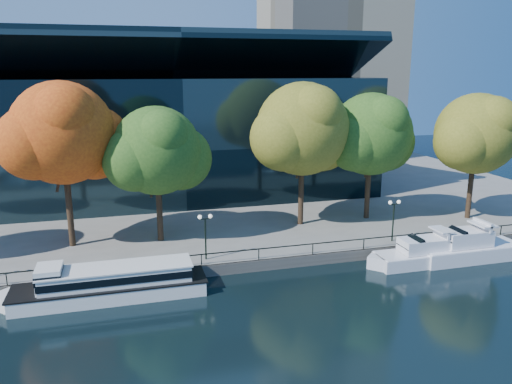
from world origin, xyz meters
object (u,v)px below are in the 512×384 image
object	(u,v)px
cruiser_near	(424,254)
tree_2	(159,153)
tree_5	(478,136)
tree_1	(65,135)
tree_3	(304,131)
cruiser_far	(465,248)
lamp_1	(205,226)
lamp_2	(394,211)
tour_boat	(105,283)
tree_4	(372,136)

from	to	relation	value
cruiser_near	tree_2	bearing A→B (deg)	156.33
cruiser_near	tree_5	distance (m)	16.75
tree_1	tree_3	xyz separation A→B (m)	(22.92, 0.73, -0.44)
cruiser_far	lamp_1	xyz separation A→B (m)	(-23.27, 3.84, 2.83)
cruiser_near	lamp_2	xyz separation A→B (m)	(-1.07, 3.74, 3.00)
tree_1	tree_2	bearing A→B (deg)	-4.44
tree_5	lamp_2	world-z (taller)	tree_5
tour_boat	tree_4	xyz separation A→B (m)	(27.77, 11.02, 8.84)
cruiser_far	tree_2	xyz separation A→B (m)	(-26.48, 9.87, 8.39)
tree_1	tree_4	bearing A→B (deg)	1.71
tree_3	tree_5	bearing A→B (deg)	-8.31
tour_boat	cruiser_near	xyz separation A→B (m)	(27.43, -0.31, -0.29)
tour_boat	tree_4	bearing A→B (deg)	21.64
tour_boat	tree_2	world-z (taller)	tree_2
tree_4	cruiser_near	bearing A→B (deg)	-91.75
tree_4	cruiser_far	bearing A→B (deg)	-71.52
cruiser_far	tree_3	size ratio (longest dim) A/B	0.75
tour_boat	tree_5	world-z (taller)	tree_5
tour_boat	tree_1	size ratio (longest dim) A/B	1.04
tree_2	lamp_2	size ratio (longest dim) A/B	3.19
cruiser_near	tree_2	world-z (taller)	tree_2
tree_1	tree_5	bearing A→B (deg)	-2.75
tree_4	lamp_1	distance (m)	21.76
tree_3	tree_4	world-z (taller)	tree_3
tour_boat	lamp_1	bearing A→B (deg)	22.45
tree_3	lamp_1	bearing A→B (deg)	-147.57
tour_boat	tree_4	world-z (taller)	tree_4
cruiser_far	tree_2	size ratio (longest dim) A/B	0.87
tree_1	cruiser_far	bearing A→B (deg)	-16.91
tour_boat	tree_1	world-z (taller)	tree_1
tree_3	lamp_2	xyz separation A→B (m)	(6.40, -7.40, -6.93)
tree_3	lamp_2	bearing A→B (deg)	-49.12
lamp_1	tree_1	bearing A→B (deg)	149.42
tree_5	lamp_1	xyz separation A→B (m)	(-30.33, -4.67, -6.17)
cruiser_near	lamp_1	world-z (taller)	lamp_1
tree_5	cruiser_far	bearing A→B (deg)	-129.66
lamp_1	lamp_2	world-z (taller)	same
tree_1	lamp_1	size ratio (longest dim) A/B	3.76
cruiser_far	lamp_2	distance (m)	7.08
tree_5	lamp_2	xyz separation A→B (m)	(-12.28, -4.67, -6.17)
lamp_2	tree_5	bearing A→B (deg)	20.81
cruiser_far	tree_4	bearing A→B (deg)	108.48
cruiser_far	tree_2	world-z (taller)	tree_2
cruiser_far	lamp_2	xyz separation A→B (m)	(-5.23, 3.84, 2.83)
tree_5	lamp_2	size ratio (longest dim) A/B	3.39
tour_boat	lamp_2	distance (m)	26.72
cruiser_near	tree_5	xyz separation A→B (m)	(11.21, 8.41, 9.18)
tour_boat	lamp_2	xyz separation A→B (m)	(26.36, 3.44, 2.71)
cruiser_far	tree_3	xyz separation A→B (m)	(-11.63, 11.23, 9.76)
lamp_1	lamp_2	bearing A→B (deg)	0.00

